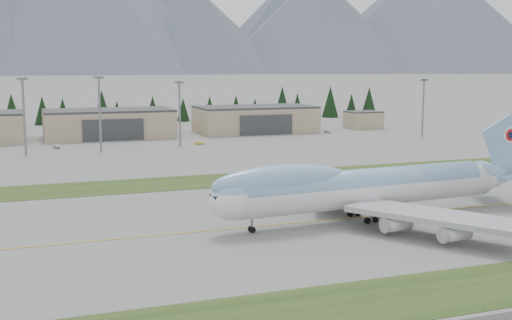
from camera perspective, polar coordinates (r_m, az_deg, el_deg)
name	(u,v)px	position (r m, az deg, el deg)	size (l,w,h in m)	color
ground	(304,222)	(114.03, 4.28, -5.54)	(7000.00, 7000.00, 0.00)	slate
grass_strip_near	(432,293)	(82.35, 15.40, -11.36)	(400.00, 14.00, 0.08)	#244017
grass_strip_far	(228,180)	(155.26, -2.54, -1.78)	(400.00, 18.00, 0.08)	#244017
taxiway_line_main	(304,222)	(114.03, 4.28, -5.54)	(400.00, 0.40, 0.02)	gold
boeing_747_freighter	(366,187)	(116.27, 9.79, -2.37)	(68.35, 58.92, 18.02)	silver
hangar_center	(109,123)	(253.57, -12.95, 3.20)	(48.00, 26.60, 10.80)	tan
hangar_right	(255,119)	(267.53, -0.07, 3.67)	(48.00, 26.60, 10.80)	tan
control_shed	(363,120)	(286.80, 9.51, 3.56)	(14.00, 12.00, 7.60)	tan
floodlight_masts	(136,101)	(213.19, -10.58, 5.16)	(192.02, 10.93, 24.15)	slate
service_vehicle_a	(56,148)	(224.84, -17.32, 1.01)	(1.61, 3.99, 1.36)	silver
service_vehicle_b	(200,145)	(225.20, -5.03, 1.37)	(1.26, 3.57, 1.18)	gold
service_vehicle_c	(327,133)	(265.14, 6.36, 2.41)	(1.43, 3.52, 1.02)	#AEADB2
conifer_belt	(117,108)	(315.57, -12.26, 4.57)	(274.82, 15.29, 16.92)	black
mountain_ridge_front	(32,4)	(2292.82, -19.26, 12.96)	(4301.74, 1304.83, 514.48)	#495561
mountain_ridge_rear	(74,14)	(3018.44, -15.84, 12.40)	(4456.51, 1076.46, 538.23)	#495561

